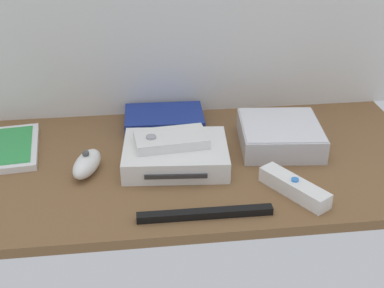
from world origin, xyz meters
TOP-DOWN VIEW (x-y plane):
  - ground_plane at (0.00, 0.00)cm, footprint 100.00×48.00cm
  - game_console at (-3.48, -0.83)cm, footprint 22.25×17.81cm
  - mini_computer at (19.70, 4.22)cm, footprint 18.52×18.52cm
  - game_case at (-39.23, 8.54)cm, footprint 15.60×20.38cm
  - network_router at (-4.54, 16.48)cm, footprint 18.36×12.79cm
  - remote_wand at (17.45, -14.29)cm, footprint 10.95×14.44cm
  - remote_nunchuk at (-21.27, -2.01)cm, footprint 7.34×10.88cm
  - remote_classic_pad at (-4.33, -0.42)cm, footprint 15.09×9.33cm
  - sensor_bar at (-0.26, -19.28)cm, footprint 24.01×1.98cm

SIDE VIEW (x-z plane):
  - ground_plane at x=0.00cm, z-range -2.00..0.00cm
  - sensor_bar at x=-0.26cm, z-range 0.00..1.40cm
  - game_case at x=-39.23cm, z-range -0.02..1.54cm
  - remote_wand at x=17.45cm, z-range -0.19..3.21cm
  - network_router at x=-4.54cm, z-range 0.00..3.40cm
  - remote_nunchuk at x=-21.27cm, z-range -0.51..4.59cm
  - game_console at x=-3.48cm, z-range 0.00..4.40cm
  - mini_computer at x=19.70cm, z-range -0.01..5.29cm
  - remote_classic_pad at x=-4.33cm, z-range 4.21..6.61cm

